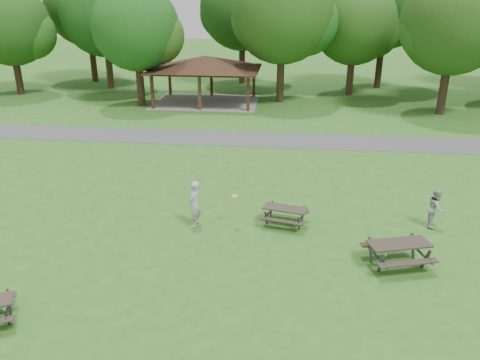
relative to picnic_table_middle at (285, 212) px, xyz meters
name	(u,v)px	position (x,y,z in m)	size (l,w,h in m)	color
ground	(198,257)	(-2.89, -2.79, -0.54)	(160.00, 160.00, 0.00)	#2B611B
asphalt_path	(242,139)	(-2.89, 11.21, -0.53)	(120.00, 3.20, 0.02)	#444447
pavilion	(205,64)	(-6.89, 21.21, 2.52)	(8.60, 7.01, 3.76)	#331C12
tree_row_b	(11,27)	(-23.80, 22.73, 5.13)	(7.14, 6.80, 9.28)	black
tree_row_c	(105,15)	(-16.79, 26.23, 6.00)	(8.19, 7.80, 10.67)	#301E15
tree_row_d	(137,30)	(-11.80, 19.73, 5.23)	(6.93, 6.60, 9.27)	#2F1E15
tree_row_e	(284,15)	(-0.79, 22.23, 6.24)	(8.40, 8.00, 11.02)	#2F2215
tree_row_f	(356,25)	(5.20, 25.73, 5.30)	(7.35, 7.00, 9.55)	#312215
tree_row_g	(455,25)	(11.21, 19.23, 5.79)	(7.77, 7.40, 10.25)	black
tree_deep_a	(88,7)	(-19.79, 29.73, 6.59)	(8.40, 8.00, 11.38)	black
tree_deep_b	(243,10)	(-4.79, 30.23, 6.35)	(8.40, 8.00, 11.13)	#321F16
tree_deep_c	(387,4)	(8.22, 29.23, 6.91)	(8.82, 8.40, 11.90)	black
picnic_table_middle	(285,212)	(0.00, 0.00, 0.00)	(1.95, 1.70, 0.73)	#2D2720
picnic_table_far	(399,248)	(3.77, -2.55, 0.10)	(2.37, 2.10, 0.87)	#2B241F
frisbee_in_flight	(235,196)	(-1.92, -0.32, 0.72)	(0.30, 0.30, 0.02)	yellow
frisbee_thrower	(194,204)	(-3.46, -0.47, 0.38)	(0.67, 0.44, 1.84)	#AEAEB0
frisbee_catcher	(436,208)	(5.74, 0.47, 0.24)	(0.76, 0.59, 1.56)	#AFAEB1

